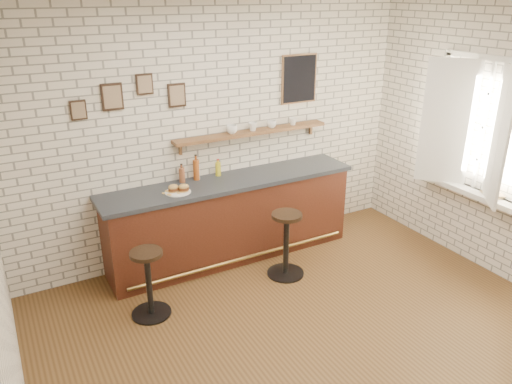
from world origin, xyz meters
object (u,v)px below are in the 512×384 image
ciabatta_sandwich (179,188)px  shelf_cup_b (253,127)px  sandwich_plate (178,192)px  bar_stool_right (286,242)px  shelf_cup_c (272,124)px  bar_stool_left (149,281)px  bitters_bottle_brown (182,175)px  shelf_cup_d (293,121)px  bar_counter (231,219)px  bitters_bottle_white (197,171)px  shelf_cup_a (232,129)px  bitters_bottle_amber (196,170)px  condiment_bottle_yellow (218,169)px  book_upper (485,192)px  book_lower (487,195)px

ciabatta_sandwich → shelf_cup_b: (1.08, 0.28, 0.49)m
sandwich_plate → bar_stool_right: bearing=-30.6°
sandwich_plate → shelf_cup_c: size_ratio=2.43×
bar_stool_left → bitters_bottle_brown: bearing=50.4°
shelf_cup_c → shelf_cup_d: 0.31m
bar_counter → sandwich_plate: 0.85m
bitters_bottle_brown → bitters_bottle_white: size_ratio=0.89×
shelf_cup_a → shelf_cup_c: (0.54, 0.00, -0.01)m
bitters_bottle_amber → shelf_cup_b: shelf_cup_b is taller
shelf_cup_a → bar_stool_left: bearing=179.7°
condiment_bottle_yellow → bar_stool_left: size_ratio=0.29×
sandwich_plate → book_upper: (3.06, -1.55, -0.05)m
bar_counter → shelf_cup_b: 1.14m
bar_counter → bar_stool_right: 0.78m
shelf_cup_b → bar_counter: bearing=157.8°
bar_stool_right → shelf_cup_d: shelf_cup_d is taller
bitters_bottle_brown → shelf_cup_c: (1.19, 0.00, 0.44)m
bar_stool_left → shelf_cup_a: (1.38, 0.89, 1.16)m
shelf_cup_b → book_upper: size_ratio=0.46×
ciabatta_sandwich → shelf_cup_a: (0.80, 0.28, 0.49)m
sandwich_plate → bitters_bottle_white: 0.45m
bitters_bottle_amber → shelf_cup_d: 1.39m
bar_counter → book_upper: size_ratio=12.91×
shelf_cup_b → shelf_cup_c: (0.26, 0.00, -0.01)m
ciabatta_sandwich → bitters_bottle_amber: bitters_bottle_amber is taller
bitters_bottle_white → shelf_cup_a: shelf_cup_a is taller
condiment_bottle_yellow → shelf_cup_c: 0.86m
shelf_cup_d → bar_counter: bearing=164.8°
ciabatta_sandwich → book_upper: bearing=-26.9°
shelf_cup_a → book_upper: (2.26, -1.83, -0.59)m
bitters_bottle_white → condiment_bottle_yellow: bitters_bottle_white is taller
shelf_cup_a → shelf_cup_c: 0.54m
bar_stool_left → shelf_cup_c: shelf_cup_c is taller
shelf_cup_c → sandwich_plate: bearing=108.1°
bitters_bottle_amber → book_upper: (2.73, -1.82, -0.17)m
bar_counter → shelf_cup_a: (0.13, 0.20, 1.04)m
bar_counter → ciabatta_sandwich: size_ratio=12.90×
bar_counter → bitters_bottle_white: bitters_bottle_white is taller
bar_counter → bitters_bottle_white: size_ratio=12.42×
ciabatta_sandwich → bitters_bottle_brown: (0.15, 0.27, 0.04)m
shelf_cup_b → sandwich_plate: bearing=145.9°
shelf_cup_d → bitters_bottle_amber: bearing=153.3°
ciabatta_sandwich → bar_stool_left: (-0.58, -0.61, -0.67)m
bitters_bottle_white → shelf_cup_b: 0.86m
ciabatta_sandwich → bitters_bottle_white: 0.43m
ciabatta_sandwich → book_lower: 3.44m
bar_counter → condiment_bottle_yellow: condiment_bottle_yellow is taller
book_lower → book_upper: size_ratio=1.04×
bar_counter → bitters_bottle_amber: size_ratio=10.21×
shelf_cup_b → book_lower: 2.78m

